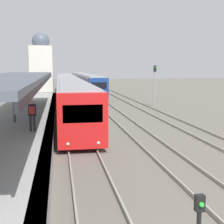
% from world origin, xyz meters
% --- Properties ---
extents(platform_canopy, '(4.00, 27.75, 2.94)m').
position_xyz_m(platform_canopy, '(-3.84, 16.10, 3.73)').
color(platform_canopy, '#4C515B').
rests_on(platform_canopy, station_platform).
extents(person_on_platform, '(0.40, 0.40, 1.66)m').
position_xyz_m(person_on_platform, '(-2.57, 13.10, 1.90)').
color(person_on_platform, '#2D2D33').
rests_on(person_on_platform, station_platform).
extents(train_near, '(2.54, 51.55, 3.18)m').
position_xyz_m(train_near, '(0.00, 37.10, 1.76)').
color(train_near, red).
rests_on(train_near, ground_plane).
extents(train_far, '(2.53, 51.11, 3.16)m').
position_xyz_m(train_far, '(3.91, 61.13, 1.75)').
color(train_far, navy).
rests_on(train_far, ground_plane).
extents(signal_post_near, '(0.20, 0.21, 1.63)m').
position_xyz_m(signal_post_near, '(1.75, 2.04, 1.02)').
color(signal_post_near, black).
rests_on(signal_post_near, ground_plane).
extents(signal_mast_far, '(0.28, 0.29, 4.56)m').
position_xyz_m(signal_mast_far, '(9.51, 30.02, 2.90)').
color(signal_mast_far, gray).
rests_on(signal_mast_far, ground_plane).
extents(distant_domed_building, '(4.07, 4.07, 10.65)m').
position_xyz_m(distant_domed_building, '(-4.20, 55.30, 5.03)').
color(distant_domed_building, silver).
rests_on(distant_domed_building, ground_plane).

